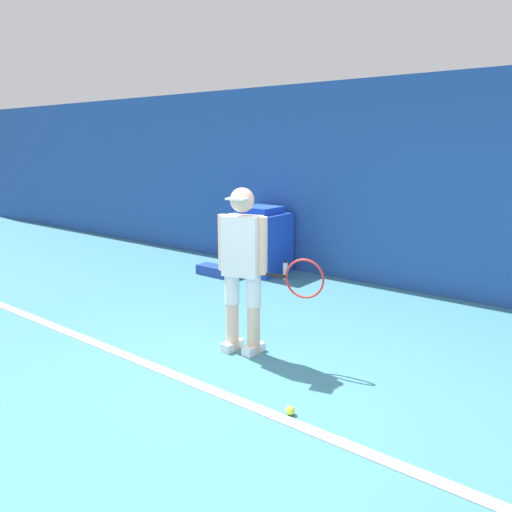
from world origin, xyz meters
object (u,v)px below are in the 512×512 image
(tennis_player, at_px, (244,264))
(tennis_ball, at_px, (290,411))
(covered_chair, at_px, (261,241))
(equipment_bag, at_px, (218,271))
(water_bottle, at_px, (285,271))

(tennis_player, bearing_deg, tennis_ball, -49.07)
(tennis_player, distance_m, covered_chair, 3.06)
(tennis_player, xyz_separation_m, tennis_ball, (0.98, -0.68, -0.82))
(tennis_ball, height_order, covered_chair, covered_chair)
(equipment_bag, relative_size, water_bottle, 2.53)
(tennis_player, distance_m, water_bottle, 2.72)
(tennis_ball, xyz_separation_m, equipment_bag, (-3.04, 2.58, 0.04))
(tennis_player, height_order, water_bottle, tennis_player)
(tennis_ball, xyz_separation_m, water_bottle, (-2.14, 3.03, 0.10))
(water_bottle, bearing_deg, tennis_ball, -54.73)
(tennis_player, height_order, tennis_ball, tennis_player)
(covered_chair, relative_size, equipment_bag, 1.45)
(tennis_ball, relative_size, equipment_bag, 0.10)
(tennis_player, xyz_separation_m, water_bottle, (-1.16, 2.35, -0.72))
(covered_chair, xyz_separation_m, water_bottle, (0.56, -0.15, -0.35))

